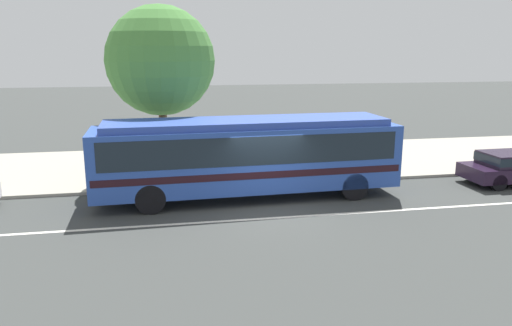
{
  "coord_description": "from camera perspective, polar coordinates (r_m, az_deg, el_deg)",
  "views": [
    {
      "loc": [
        -3.3,
        -15.31,
        5.28
      ],
      "look_at": [
        -0.17,
        1.51,
        1.3
      ],
      "focal_mm": 34.19,
      "sensor_mm": 36.0,
      "label": 1
    }
  ],
  "objects": [
    {
      "name": "sidewalk_slab",
      "position": [
        23.09,
        -2.04,
        0.02
      ],
      "size": [
        60.0,
        8.0,
        0.12
      ],
      "primitive_type": "cube",
      "color": "#9E988B",
      "rests_on": "ground_plane"
    },
    {
      "name": "transit_bus",
      "position": [
        17.51,
        -0.98,
        1.23
      ],
      "size": [
        10.93,
        2.84,
        2.89
      ],
      "color": "#2A4DAA",
      "rests_on": "ground_plane"
    },
    {
      "name": "pedestrian_waiting_near_sign",
      "position": [
        20.17,
        2.22,
        0.95
      ],
      "size": [
        0.46,
        0.46,
        1.59
      ],
      "color": "navy",
      "rests_on": "sidewalk_slab"
    },
    {
      "name": "street_tree_near_stop",
      "position": [
        20.34,
        -11.12,
        11.63
      ],
      "size": [
        4.39,
        4.39,
        6.93
      ],
      "color": "brown",
      "rests_on": "sidewalk_slab"
    },
    {
      "name": "lane_stripe_center",
      "position": [
        15.79,
        2.17,
        -6.44
      ],
      "size": [
        56.0,
        0.16,
        0.01
      ],
      "primitive_type": "cube",
      "color": "silver",
      "rests_on": "ground_plane"
    },
    {
      "name": "ground_plane",
      "position": [
        16.53,
        1.56,
        -5.54
      ],
      "size": [
        120.0,
        120.0,
        0.0
      ],
      "primitive_type": "plane",
      "color": "#393C3A"
    },
    {
      "name": "bus_stop_sign",
      "position": [
        20.54,
        10.9,
        2.92
      ],
      "size": [
        0.1,
        0.44,
        2.52
      ],
      "color": "gray",
      "rests_on": "sidewalk_slab"
    },
    {
      "name": "pedestrian_standing_by_tree",
      "position": [
        20.59,
        -5.26,
        1.38
      ],
      "size": [
        0.48,
        0.48,
        1.71
      ],
      "color": "navy",
      "rests_on": "sidewalk_slab"
    },
    {
      "name": "pedestrian_walking_along_curb",
      "position": [
        20.71,
        -13.25,
        0.97
      ],
      "size": [
        0.48,
        0.48,
        1.61
      ],
      "color": "#66665C",
      "rests_on": "sidewalk_slab"
    }
  ]
}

